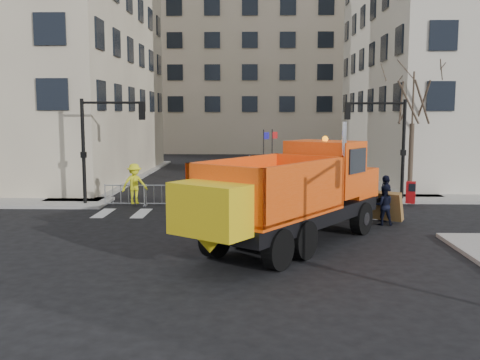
{
  "coord_description": "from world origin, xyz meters",
  "views": [
    {
      "loc": [
        0.61,
        -19.05,
        4.62
      ],
      "look_at": [
        0.01,
        2.5,
        1.97
      ],
      "focal_mm": 40.0,
      "sensor_mm": 36.0,
      "label": 1
    }
  ],
  "objects_px": {
    "plow_truck": "(291,192)",
    "cop_c": "(386,198)",
    "cop_a": "(343,197)",
    "newspaper_box": "(411,192)",
    "worker": "(135,184)",
    "cop_b": "(383,205)"
  },
  "relations": [
    {
      "from": "cop_b",
      "to": "newspaper_box",
      "type": "height_order",
      "value": "cop_b"
    },
    {
      "from": "cop_b",
      "to": "cop_c",
      "type": "xyz_separation_m",
      "value": [
        0.31,
        0.93,
        0.16
      ]
    },
    {
      "from": "cop_a",
      "to": "cop_c",
      "type": "height_order",
      "value": "cop_c"
    },
    {
      "from": "cop_a",
      "to": "cop_b",
      "type": "height_order",
      "value": "cop_a"
    },
    {
      "from": "cop_a",
      "to": "plow_truck",
      "type": "bearing_deg",
      "value": 26.49
    },
    {
      "from": "plow_truck",
      "to": "cop_a",
      "type": "xyz_separation_m",
      "value": [
        2.75,
        5.71,
        -1.05
      ]
    },
    {
      "from": "plow_truck",
      "to": "cop_a",
      "type": "bearing_deg",
      "value": 9.44
    },
    {
      "from": "plow_truck",
      "to": "cop_c",
      "type": "xyz_separation_m",
      "value": [
        4.43,
        4.68,
        -0.93
      ]
    },
    {
      "from": "cop_a",
      "to": "cop_c",
      "type": "bearing_deg",
      "value": 110.65
    },
    {
      "from": "cop_a",
      "to": "newspaper_box",
      "type": "height_order",
      "value": "cop_a"
    },
    {
      "from": "cop_b",
      "to": "worker",
      "type": "relative_size",
      "value": 0.83
    },
    {
      "from": "worker",
      "to": "newspaper_box",
      "type": "distance_m",
      "value": 13.95
    },
    {
      "from": "cop_a",
      "to": "cop_b",
      "type": "xyz_separation_m",
      "value": [
        1.37,
        -1.97,
        -0.05
      ]
    },
    {
      "from": "plow_truck",
      "to": "worker",
      "type": "relative_size",
      "value": 5.37
    },
    {
      "from": "cop_c",
      "to": "newspaper_box",
      "type": "distance_m",
      "value": 4.41
    },
    {
      "from": "cop_c",
      "to": "newspaper_box",
      "type": "xyz_separation_m",
      "value": [
        2.19,
        3.81,
        -0.3
      ]
    },
    {
      "from": "plow_truck",
      "to": "cop_b",
      "type": "distance_m",
      "value": 5.67
    },
    {
      "from": "plow_truck",
      "to": "newspaper_box",
      "type": "bearing_deg",
      "value": -2.83
    },
    {
      "from": "cop_a",
      "to": "cop_c",
      "type": "relative_size",
      "value": 0.89
    },
    {
      "from": "worker",
      "to": "cop_c",
      "type": "bearing_deg",
      "value": -46.94
    },
    {
      "from": "cop_c",
      "to": "worker",
      "type": "relative_size",
      "value": 0.99
    },
    {
      "from": "worker",
      "to": "cop_a",
      "type": "bearing_deg",
      "value": -43.9
    }
  ]
}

